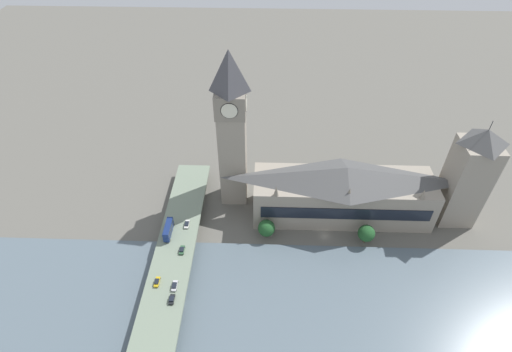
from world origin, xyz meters
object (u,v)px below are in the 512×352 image
(car_southbound_tail, at_px, (157,282))
(car_northbound_tail, at_px, (182,250))
(car_northbound_mid, at_px, (172,299))
(clock_tower, at_px, (232,128))
(victoria_tower, at_px, (467,177))
(car_southbound_mid, at_px, (175,286))
(car_northbound_lead, at_px, (187,224))
(road_bridge, at_px, (164,296))
(parliament_hall, at_px, (343,192))
(double_decker_bus_lead, at_px, (168,229))

(car_southbound_tail, bearing_deg, car_northbound_tail, -23.76)
(car_northbound_mid, xyz_separation_m, car_northbound_tail, (22.94, 0.20, -0.03))
(clock_tower, height_order, car_northbound_mid, clock_tower)
(victoria_tower, xyz_separation_m, car_northbound_mid, (-52.89, 121.23, -17.58))
(car_southbound_mid, bearing_deg, car_northbound_lead, 0.78)
(road_bridge, distance_m, car_southbound_tail, 6.35)
(parliament_hall, relative_size, car_southbound_mid, 17.39)
(car_northbound_tail, distance_m, car_southbound_tail, 17.10)
(road_bridge, bearing_deg, car_southbound_mid, -45.32)
(parliament_hall, relative_size, clock_tower, 1.06)
(parliament_hall, relative_size, car_northbound_tail, 18.38)
(parliament_hall, bearing_deg, road_bridge, 124.80)
(car_southbound_tail, bearing_deg, victoria_tower, -70.43)
(car_southbound_tail, bearing_deg, double_decker_bus_lead, 0.83)
(car_northbound_lead, bearing_deg, victoria_tower, -82.67)
(double_decker_bus_lead, xyz_separation_m, car_northbound_tail, (-9.25, -7.25, -2.08))
(parliament_hall, relative_size, double_decker_bus_lead, 7.60)
(victoria_tower, distance_m, car_southbound_mid, 131.30)
(car_northbound_lead, relative_size, car_southbound_tail, 1.07)
(car_southbound_mid, bearing_deg, car_southbound_tail, 78.08)
(car_northbound_mid, bearing_deg, clock_tower, -16.49)
(victoria_tower, relative_size, double_decker_bus_lead, 5.02)
(car_southbound_mid, relative_size, car_southbound_tail, 1.04)
(parliament_hall, height_order, double_decker_bus_lead, parliament_hall)
(double_decker_bus_lead, height_order, car_northbound_tail, double_decker_bus_lead)
(road_bridge, xyz_separation_m, car_southbound_tail, (4.89, 3.60, 1.86))
(parliament_hall, height_order, clock_tower, clock_tower)
(parliament_hall, xyz_separation_m, car_southbound_mid, (-47.04, 69.13, -6.98))
(parliament_hall, distance_m, clock_tower, 57.93)
(double_decker_bus_lead, height_order, car_northbound_mid, double_decker_bus_lead)
(double_decker_bus_lead, bearing_deg, parliament_hall, -74.90)
(victoria_tower, height_order, car_southbound_tail, victoria_tower)
(parliament_hall, bearing_deg, car_northbound_tail, 113.35)
(parliament_hall, height_order, car_northbound_mid, parliament_hall)
(car_northbound_tail, height_order, car_southbound_mid, car_northbound_tail)
(clock_tower, height_order, road_bridge, clock_tower)
(clock_tower, height_order, car_southbound_tail, clock_tower)
(parliament_hall, relative_size, car_southbound_tail, 18.03)
(victoria_tower, bearing_deg, car_northbound_lead, 97.33)
(double_decker_bus_lead, bearing_deg, clock_tower, -40.25)
(clock_tower, xyz_separation_m, car_northbound_mid, (-63.04, 18.66, -33.60))
(victoria_tower, distance_m, car_northbound_tail, 126.31)
(car_northbound_lead, xyz_separation_m, car_southbound_mid, (-31.44, -0.43, 0.02))
(double_decker_bus_lead, height_order, car_northbound_lead, double_decker_bus_lead)
(car_northbound_lead, distance_m, car_southbound_tail, 30.67)
(double_decker_bus_lead, xyz_separation_m, car_southbound_tail, (-24.91, -0.36, -2.09))
(car_northbound_mid, bearing_deg, double_decker_bus_lead, 13.04)
(road_bridge, height_order, car_northbound_lead, car_northbound_lead)
(car_northbound_lead, distance_m, car_southbound_mid, 31.44)
(parliament_hall, relative_size, car_northbound_mid, 19.38)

